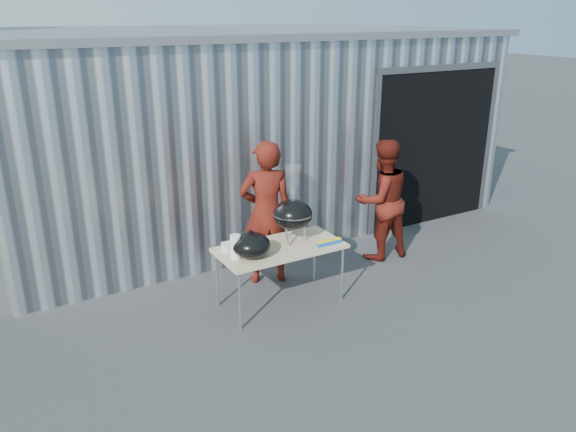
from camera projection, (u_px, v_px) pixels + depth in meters
ground at (321, 311)px, 6.69m from camera, size 80.00×80.00×0.00m
building at (228, 118)px, 10.33m from camera, size 8.20×6.20×3.10m
folding_table at (280, 249)px, 6.65m from camera, size 1.50×0.75×0.75m
kettle_grill at (293, 209)px, 6.64m from camera, size 0.48×0.48×0.95m
grill_lid at (251, 245)px, 6.31m from camera, size 0.44×0.44×0.32m
paper_towels at (236, 247)px, 6.27m from camera, size 0.12×0.12×0.28m
white_tub at (232, 247)px, 6.50m from camera, size 0.20×0.15×0.10m
foil_box at (329, 242)px, 6.68m from camera, size 0.32×0.05×0.06m
person_cook at (266, 213)px, 7.17m from camera, size 0.80×0.65×1.89m
person_bystander at (382, 200)px, 7.92m from camera, size 0.89×0.71×1.73m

